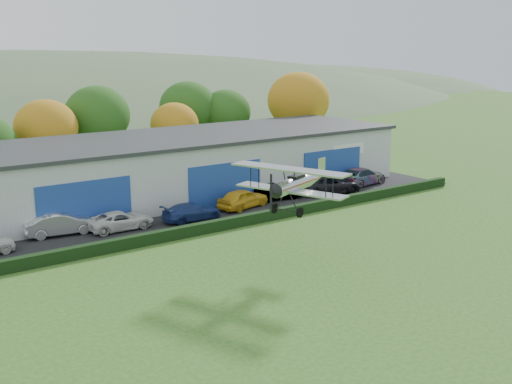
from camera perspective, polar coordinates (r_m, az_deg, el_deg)
ground at (r=31.91m, az=11.39°, el=-10.65°), size 300.00×300.00×0.00m
apron at (r=49.20m, az=-4.21°, el=-1.80°), size 48.00×9.00×0.05m
hedge at (r=45.22m, az=-1.03°, el=-2.64°), size 46.00×0.60×0.80m
hangar at (r=55.49m, az=-6.27°, el=2.67°), size 40.60×12.60×5.30m
tree_belt at (r=64.70m, az=-15.14°, el=6.44°), size 75.70×13.22×10.12m
car_1 at (r=44.81m, az=-17.85°, el=-2.83°), size 5.12×2.34×1.63m
car_2 at (r=45.02m, az=-12.58°, el=-2.62°), size 4.82×2.28×1.33m
car_3 at (r=46.51m, az=-6.07°, el=-1.85°), size 4.63×1.92×1.34m
car_4 at (r=49.82m, az=-1.24°, el=-0.60°), size 4.99×2.88×1.60m
car_5 at (r=52.64m, az=2.12°, el=0.03°), size 4.34×2.00×1.38m
car_6 at (r=55.30m, az=6.97°, el=0.71°), size 6.33×4.18×1.62m
car_7 at (r=59.21m, az=9.89°, el=1.47°), size 5.99×3.15×1.66m
biplane at (r=36.10m, az=3.88°, el=0.96°), size 6.53×7.34×2.78m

